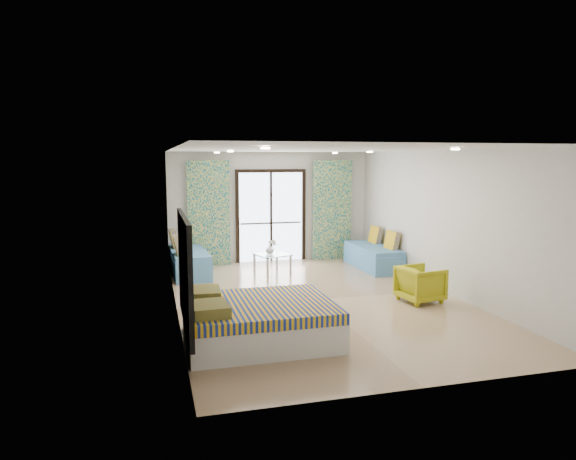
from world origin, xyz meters
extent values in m
cube|color=black|center=(0.00, 3.71, 2.24)|extent=(1.76, 0.08, 0.08)
cube|color=black|center=(-0.84, 3.71, 1.10)|extent=(0.08, 0.08, 2.20)
cube|color=black|center=(0.84, 3.71, 1.10)|extent=(0.08, 0.08, 2.20)
cube|color=black|center=(0.00, 3.71, 1.10)|extent=(0.05, 0.06, 2.20)
cube|color=#595451|center=(0.00, 3.73, 0.95)|extent=(1.52, 0.03, 0.04)
cube|color=silver|center=(-1.55, 3.57, 1.25)|extent=(1.00, 0.10, 2.50)
cube|color=silver|center=(1.55, 3.57, 1.25)|extent=(1.00, 0.10, 2.50)
cylinder|color=#FFE0B2|center=(-1.40, -2.00, 2.67)|extent=(0.12, 0.12, 0.02)
cylinder|color=#FFE0B2|center=(1.40, -2.00, 2.67)|extent=(0.12, 0.12, 0.02)
cylinder|color=#FFE0B2|center=(-1.40, 1.00, 2.67)|extent=(0.12, 0.12, 0.02)
cylinder|color=#FFE0B2|center=(1.40, 1.00, 2.67)|extent=(0.12, 0.12, 0.02)
cylinder|color=#FFE0B2|center=(-1.40, 3.00, 2.67)|extent=(0.12, 0.12, 0.02)
cylinder|color=#FFE0B2|center=(1.40, 3.00, 2.67)|extent=(0.12, 0.12, 0.02)
cube|color=black|center=(-2.46, -1.81, 1.05)|extent=(0.06, 2.10, 1.50)
cube|color=silver|center=(-2.47, -0.56, 1.05)|extent=(0.02, 0.10, 0.10)
cube|color=silver|center=(-1.45, -1.81, 0.20)|extent=(2.03, 1.63, 0.41)
cube|color=navy|center=(-1.45, -1.81, 0.48)|extent=(2.01, 1.66, 0.15)
cube|color=#155E3E|center=(-2.18, -2.20, 0.63)|extent=(0.49, 0.58, 0.14)
cube|color=#155E3E|center=(-2.18, -1.42, 0.63)|extent=(0.50, 0.59, 0.14)
cube|color=teal|center=(-2.10, 2.72, 0.21)|extent=(0.84, 1.96, 0.43)
cube|color=teal|center=(-2.10, 2.72, 0.48)|extent=(0.82, 1.92, 0.11)
cube|color=navy|center=(-2.35, 2.26, 0.73)|extent=(0.24, 0.49, 0.45)
cube|color=navy|center=(-2.39, 3.16, 0.73)|extent=(0.24, 0.49, 0.45)
cube|color=teal|center=(2.10, 2.26, 0.21)|extent=(0.74, 1.88, 0.42)
cube|color=teal|center=(2.10, 2.26, 0.47)|extent=(0.72, 1.84, 0.10)
cube|color=navy|center=(2.36, 1.83, 0.71)|extent=(0.21, 0.47, 0.43)
cube|color=navy|center=(2.36, 2.70, 0.71)|extent=(0.21, 0.47, 0.43)
cylinder|color=silver|center=(-0.50, 1.92, 0.22)|extent=(0.07, 0.07, 0.43)
cylinder|color=silver|center=(0.06, 2.10, 0.22)|extent=(0.07, 0.07, 0.43)
cylinder|color=silver|center=(-0.67, 2.48, 0.22)|extent=(0.07, 0.07, 0.43)
cylinder|color=silver|center=(-0.11, 2.66, 0.22)|extent=(0.07, 0.07, 0.43)
cube|color=#8CA59E|center=(-0.31, 2.29, 0.43)|extent=(0.84, 0.84, 0.02)
sphere|color=white|center=(-0.25, 2.31, 0.67)|extent=(0.08, 0.08, 0.08)
sphere|color=white|center=(-0.32, 2.34, 0.69)|extent=(0.08, 0.08, 0.08)
sphere|color=white|center=(-0.36, 2.27, 0.71)|extent=(0.08, 0.08, 0.08)
sphere|color=white|center=(-0.29, 2.24, 0.73)|extent=(0.08, 0.08, 0.08)
imported|color=white|center=(-0.35, 2.37, 0.54)|extent=(0.25, 0.25, 0.19)
imported|color=#B0B016|center=(1.73, -0.58, 0.35)|extent=(0.74, 0.78, 0.70)
camera|label=1|loc=(-2.86, -8.59, 2.53)|focal=32.00mm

